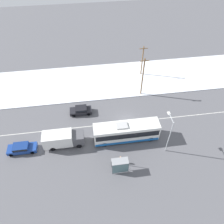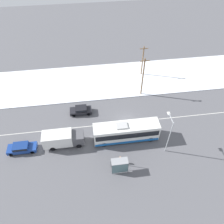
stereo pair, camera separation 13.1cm
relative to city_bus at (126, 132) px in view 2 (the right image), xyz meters
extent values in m
plane|color=#56565B|center=(0.79, 3.54, -1.75)|extent=(120.00, 120.00, 0.00)
cube|color=silver|center=(0.79, 16.36, -1.69)|extent=(80.00, 12.40, 0.12)
cube|color=silver|center=(0.79, 3.54, -1.75)|extent=(60.00, 0.12, 0.00)
cube|color=white|center=(0.00, 0.00, 0.06)|extent=(10.88, 2.55, 3.07)
cube|color=black|center=(0.00, 0.00, 0.43)|extent=(10.45, 2.57, 1.17)
cube|color=blue|center=(0.00, 0.00, -1.20)|extent=(10.77, 2.57, 0.55)
cube|color=#B2B2B2|center=(-0.81, 0.00, 1.72)|extent=(1.80, 1.40, 0.24)
cylinder|color=black|center=(4.04, -1.14, -1.25)|extent=(1.00, 0.28, 1.00)
cylinder|color=black|center=(4.04, 1.13, -1.25)|extent=(1.00, 0.28, 1.00)
cylinder|color=black|center=(-3.84, -1.14, -1.25)|extent=(1.00, 0.28, 1.00)
cylinder|color=black|center=(-3.84, 1.13, -1.25)|extent=(1.00, 0.28, 1.00)
cube|color=silver|center=(-11.32, 0.19, -0.10)|extent=(4.74, 2.30, 2.31)
cube|color=#4C4C51|center=(-8.00, 0.19, -0.35)|extent=(1.90, 2.18, 1.80)
cube|color=black|center=(-7.07, 0.19, 0.01)|extent=(0.06, 1.96, 0.79)
cylinder|color=black|center=(-8.00, -0.83, -1.30)|extent=(0.90, 0.26, 0.90)
cylinder|color=black|center=(-8.00, 1.21, -1.30)|extent=(0.90, 0.26, 0.90)
cylinder|color=black|center=(-12.26, -0.83, -1.30)|extent=(0.90, 0.26, 0.90)
cylinder|color=black|center=(-12.26, 1.21, -1.30)|extent=(0.90, 0.26, 0.90)
cube|color=black|center=(-7.40, 7.08, -1.18)|extent=(4.07, 1.80, 0.69)
cube|color=black|center=(-7.30, 7.08, -0.57)|extent=(2.11, 1.66, 0.52)
cube|color=black|center=(-7.30, 7.08, -0.56)|extent=(1.95, 1.69, 0.42)
cylinder|color=black|center=(-8.73, 6.29, -1.43)|extent=(0.64, 0.22, 0.64)
cylinder|color=black|center=(-8.73, 7.87, -1.43)|extent=(0.64, 0.22, 0.64)
cylinder|color=black|center=(-5.96, 6.29, -1.43)|extent=(0.64, 0.22, 0.64)
cylinder|color=black|center=(-5.96, 7.87, -1.43)|extent=(0.64, 0.22, 0.64)
cube|color=navy|center=(-17.17, -0.17, -1.18)|extent=(4.62, 1.80, 0.69)
cube|color=navy|center=(-17.29, -0.17, -0.58)|extent=(2.40, 1.66, 0.51)
cube|color=black|center=(-17.29, -0.17, -0.57)|extent=(2.21, 1.69, 0.41)
cylinder|color=black|center=(-15.56, -0.96, -1.43)|extent=(0.64, 0.22, 0.64)
cylinder|color=black|center=(-15.56, 0.62, -1.43)|extent=(0.64, 0.22, 0.64)
cylinder|color=black|center=(-18.88, -0.96, -1.43)|extent=(0.64, 0.22, 0.64)
cylinder|color=black|center=(-18.88, 0.62, -1.43)|extent=(0.64, 0.22, 0.64)
cylinder|color=#23232D|center=(-1.83, -4.51, -1.38)|extent=(0.11, 0.11, 0.73)
cylinder|color=#23232D|center=(-1.61, -4.51, -1.38)|extent=(0.11, 0.11, 0.73)
cube|color=brown|center=(-1.72, -4.51, -0.72)|extent=(0.38, 0.21, 0.60)
sphere|color=tan|center=(-1.72, -4.51, -0.29)|extent=(0.25, 0.25, 0.25)
cylinder|color=brown|center=(-1.96, -4.51, -0.75)|extent=(0.09, 0.09, 0.57)
cylinder|color=brown|center=(-1.48, -4.51, -0.75)|extent=(0.09, 0.09, 0.57)
cube|color=gray|center=(-2.04, -5.73, 0.62)|extent=(2.50, 1.20, 0.06)
cube|color=slate|center=(-2.04, -6.31, -0.55)|extent=(2.40, 0.04, 2.16)
cylinder|color=#474C51|center=(-3.25, -5.17, -0.58)|extent=(0.08, 0.08, 2.34)
cylinder|color=#474C51|center=(-0.83, -5.17, -0.58)|extent=(0.08, 0.08, 2.34)
cylinder|color=#474C51|center=(-3.25, -6.29, -0.58)|extent=(0.08, 0.08, 2.34)
cylinder|color=#474C51|center=(-0.83, -6.29, -0.58)|extent=(0.08, 0.08, 2.34)
cylinder|color=#9EA3A8|center=(5.95, -3.40, 1.76)|extent=(0.14, 0.14, 7.02)
cylinder|color=#9EA3A8|center=(5.95, -2.38, 5.12)|extent=(0.10, 2.02, 0.10)
cube|color=silver|center=(5.95, -1.37, 5.05)|extent=(0.36, 0.60, 0.16)
cylinder|color=brown|center=(5.16, 10.90, 2.52)|extent=(0.24, 0.24, 8.54)
cube|color=brown|center=(5.16, 10.90, 6.29)|extent=(1.80, 0.12, 0.12)
cylinder|color=brown|center=(6.78, 17.63, 1.78)|extent=(0.24, 0.24, 7.06)
cube|color=brown|center=(6.78, 17.63, 4.81)|extent=(1.80, 0.12, 0.12)
camera|label=1|loc=(-5.55, -22.25, 28.54)|focal=35.00mm
camera|label=2|loc=(-5.42, -22.26, 28.54)|focal=35.00mm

